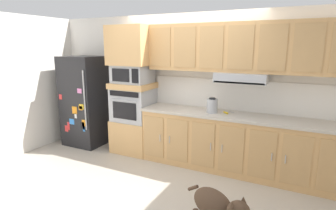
{
  "coord_description": "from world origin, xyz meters",
  "views": [
    {
      "loc": [
        1.78,
        -3.34,
        1.96
      ],
      "look_at": [
        -0.04,
        0.29,
        1.07
      ],
      "focal_mm": 29.04,
      "sensor_mm": 36.0,
      "label": 1
    }
  ],
  "objects_px": {
    "electric_kettle": "(212,106)",
    "dog": "(218,207)",
    "refrigerator": "(86,101)",
    "screwdriver": "(226,113)",
    "microwave": "(133,74)",
    "built_in_oven": "(134,104)"
  },
  "relations": [
    {
      "from": "electric_kettle",
      "to": "dog",
      "type": "xyz_separation_m",
      "value": [
        0.63,
        -1.74,
        -0.59
      ]
    },
    {
      "from": "refrigerator",
      "to": "electric_kettle",
      "type": "xyz_separation_m",
      "value": [
        2.61,
        0.02,
        0.15
      ]
    },
    {
      "from": "microwave",
      "to": "screwdriver",
      "type": "distance_m",
      "value": 1.81
    },
    {
      "from": "electric_kettle",
      "to": "dog",
      "type": "distance_m",
      "value": 1.94
    },
    {
      "from": "microwave",
      "to": "dog",
      "type": "bearing_deg",
      "value": -39.92
    },
    {
      "from": "built_in_oven",
      "to": "electric_kettle",
      "type": "distance_m",
      "value": 1.52
    },
    {
      "from": "screwdriver",
      "to": "microwave",
      "type": "bearing_deg",
      "value": -179.78
    },
    {
      "from": "screwdriver",
      "to": "dog",
      "type": "height_order",
      "value": "screwdriver"
    },
    {
      "from": "built_in_oven",
      "to": "screwdriver",
      "type": "bearing_deg",
      "value": 0.22
    },
    {
      "from": "electric_kettle",
      "to": "dog",
      "type": "bearing_deg",
      "value": -70.23
    },
    {
      "from": "built_in_oven",
      "to": "screwdriver",
      "type": "distance_m",
      "value": 1.73
    },
    {
      "from": "built_in_oven",
      "to": "dog",
      "type": "bearing_deg",
      "value": -39.92
    },
    {
      "from": "refrigerator",
      "to": "screwdriver",
      "type": "xyz_separation_m",
      "value": [
        2.83,
        0.07,
        0.05
      ]
    },
    {
      "from": "microwave",
      "to": "dog",
      "type": "xyz_separation_m",
      "value": [
        2.14,
        -1.79,
        -1.02
      ]
    },
    {
      "from": "screwdriver",
      "to": "dog",
      "type": "bearing_deg",
      "value": -77.2
    },
    {
      "from": "refrigerator",
      "to": "built_in_oven",
      "type": "height_order",
      "value": "refrigerator"
    },
    {
      "from": "built_in_oven",
      "to": "microwave",
      "type": "distance_m",
      "value": 0.56
    },
    {
      "from": "refrigerator",
      "to": "dog",
      "type": "height_order",
      "value": "refrigerator"
    },
    {
      "from": "microwave",
      "to": "screwdriver",
      "type": "height_order",
      "value": "microwave"
    },
    {
      "from": "dog",
      "to": "refrigerator",
      "type": "bearing_deg",
      "value": -179.12
    },
    {
      "from": "microwave",
      "to": "electric_kettle",
      "type": "bearing_deg",
      "value": -1.79
    },
    {
      "from": "microwave",
      "to": "refrigerator",
      "type": "bearing_deg",
      "value": -176.47
    }
  ]
}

